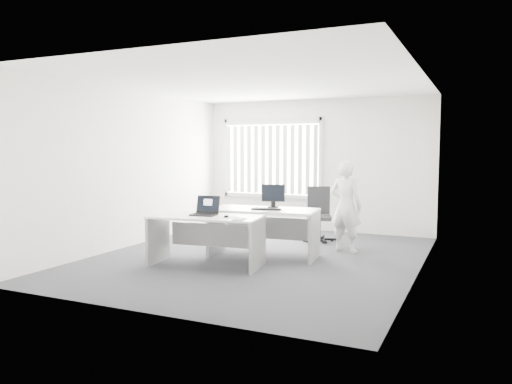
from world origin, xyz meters
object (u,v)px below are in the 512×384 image
at_px(desk_far, 264,222).
at_px(laptop, 204,206).
at_px(desk_near, 206,230).
at_px(office_chair, 319,224).
at_px(monitor, 273,196).
at_px(person, 346,206).

xyz_separation_m(desk_far, laptop, (-0.58, -0.92, 0.34)).
relative_size(desk_near, office_chair, 1.69).
height_order(desk_near, monitor, monitor).
height_order(desk_near, laptop, laptop).
xyz_separation_m(person, monitor, (-1.06, -0.68, 0.20)).
bearing_deg(desk_near, person, 41.31).
bearing_deg(office_chair, laptop, -130.38).
relative_size(office_chair, person, 0.66).
bearing_deg(monitor, person, 16.53).
xyz_separation_m(desk_near, laptop, (-0.05, 0.01, 0.36)).
distance_m(desk_far, office_chair, 1.79).
bearing_deg(desk_far, desk_near, -125.82).
distance_m(desk_near, person, 2.51).
relative_size(desk_near, monitor, 4.54).
distance_m(person, laptop, 2.52).
bearing_deg(laptop, monitor, 55.40).
xyz_separation_m(office_chair, laptop, (-0.98, -2.65, 0.58)).
bearing_deg(desk_near, office_chair, 63.51).
distance_m(desk_far, monitor, 0.49).
bearing_deg(desk_near, desk_far, 53.01).
distance_m(office_chair, laptop, 2.88).
xyz_separation_m(desk_near, office_chair, (0.93, 2.66, -0.23)).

